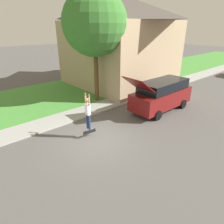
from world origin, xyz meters
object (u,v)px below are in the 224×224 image
(suv_parked, at_px, (162,94))
(skateboarder, at_px, (88,111))
(lawn_tree_near, at_px, (95,24))
(skateboard, at_px, (89,132))

(suv_parked, distance_m, skateboarder, 6.46)
(lawn_tree_near, bearing_deg, skateboarder, -41.68)
(suv_parked, height_order, skateboarder, suv_parked)
(suv_parked, xyz_separation_m, skateboard, (-0.24, -6.38, -0.88))
(lawn_tree_near, relative_size, skateboarder, 4.07)
(lawn_tree_near, bearing_deg, suv_parked, 26.20)
(suv_parked, relative_size, skateboard, 7.38)
(suv_parked, bearing_deg, skateboard, -92.20)
(suv_parked, distance_m, skateboard, 6.44)
(suv_parked, height_order, skateboard, suv_parked)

